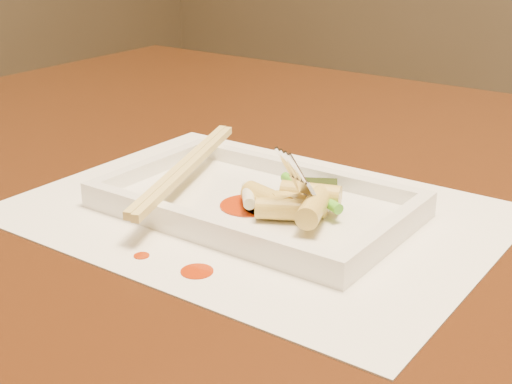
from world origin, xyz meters
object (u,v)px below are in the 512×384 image
Objects in this scene: table at (367,281)px; chopstick_a at (183,165)px; placemat at (256,212)px; plate_base at (256,207)px; fork at (342,128)px.

chopstick_a is at bearing -139.21° from table.
plate_base is (0.00, 0.00, 0.00)m from placemat.
placemat is at bearing 0.00° from chopstick_a.
plate_base is 1.07× the size of chopstick_a.
chopstick_a is at bearing 180.00° from placemat.
plate_base is at bearing -165.58° from fork.
placemat reaches higher than table.
fork reaches higher than placemat.
fork is at bearing 14.42° from plate_base.
table is at bearing 40.79° from chopstick_a.
table is at bearing 65.58° from placemat.
table is 0.16m from placemat.
placemat is 1.54× the size of plate_base.
fork is (0.02, -0.10, 0.18)m from table.
table is 0.17m from plate_base.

